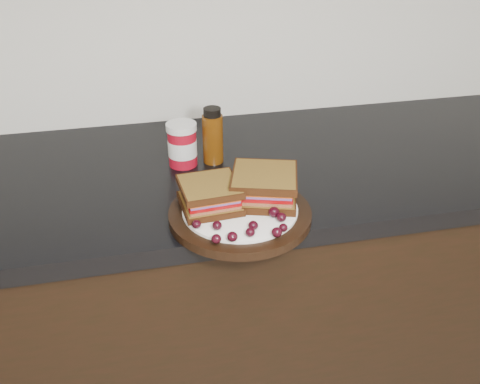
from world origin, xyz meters
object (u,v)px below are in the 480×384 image
Objects in this scene: sandwich_left at (210,195)px; condiment_jar at (182,144)px; oil_bottle at (213,135)px; plate at (240,214)px.

condiment_jar reaches higher than sandwich_left.
condiment_jar is at bearing 91.51° from sandwich_left.
oil_bottle is at bearing 0.93° from condiment_jar.
oil_bottle reaches higher than condiment_jar.
sandwich_left is 0.24m from oil_bottle.
oil_bottle reaches higher than sandwich_left.
sandwich_left is at bearing -84.23° from condiment_jar.
oil_bottle is (0.05, 0.24, 0.02)m from sandwich_left.
plate is 0.27m from condiment_jar.
plate is at bearing -22.81° from sandwich_left.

